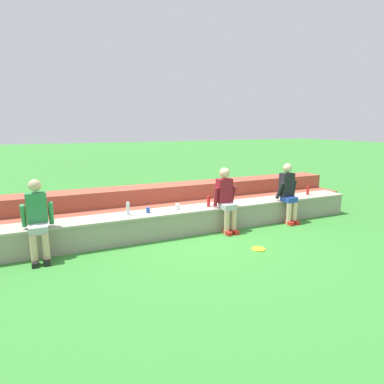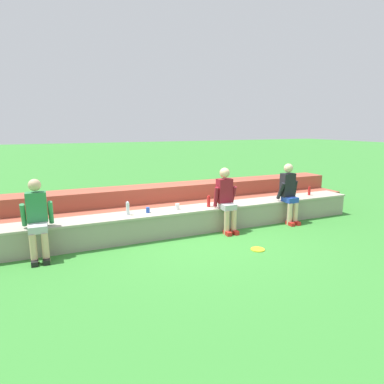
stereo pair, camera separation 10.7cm
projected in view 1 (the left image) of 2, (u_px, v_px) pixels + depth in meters
The scene contains 12 objects.
ground_plane at pixel (201, 234), 6.79m from camera, with size 80.00×80.00×0.00m, color #388433.
stone_seating_wall at pixel (195, 218), 6.99m from camera, with size 8.06×0.62×0.51m.
brick_bleachers at pixel (173, 203), 8.18m from camera, with size 9.54×1.39×0.76m.
person_far_left at pixel (38, 218), 5.41m from camera, with size 0.50×0.61×1.35m.
person_left_of_center at pixel (226, 198), 6.87m from camera, with size 0.49×0.54×1.36m.
person_center at pixel (288, 192), 7.52m from camera, with size 0.48×0.48×1.38m.
water_bottle_near_left at pixel (128, 209), 6.34m from camera, with size 0.07×0.07×0.27m.
water_bottle_mid_right at pixel (209, 201), 7.00m from camera, with size 0.07×0.07×0.25m.
water_bottle_mid_left at pixel (308, 191), 8.23m from camera, with size 0.06×0.06×0.23m.
plastic_cup_right_end at pixel (177, 206), 6.79m from camera, with size 0.09×0.09×0.12m, color white.
plastic_cup_left_end at pixel (148, 210), 6.51m from camera, with size 0.08×0.08×0.11m, color blue.
frisbee at pixel (258, 249), 5.96m from camera, with size 0.25×0.25×0.02m, color yellow.
Camera 1 is at (-2.85, -5.82, 2.22)m, focal length 30.46 mm.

